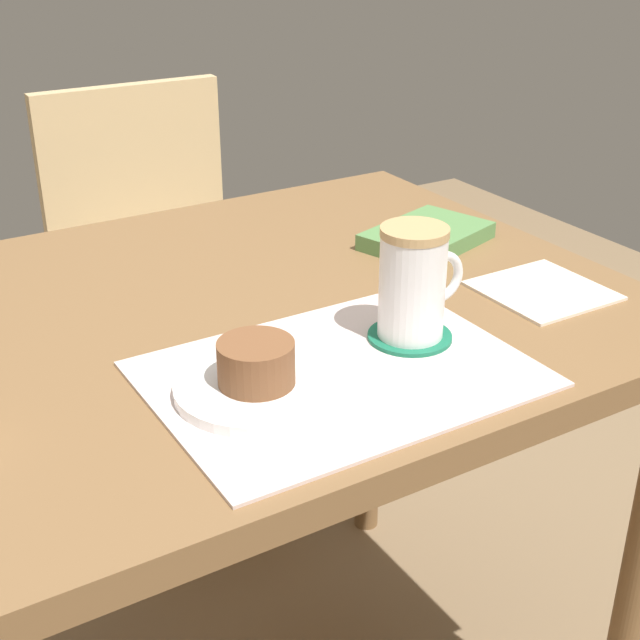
% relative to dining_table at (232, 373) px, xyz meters
% --- Properties ---
extents(dining_table, '(1.01, 0.78, 0.76)m').
position_rel_dining_table_xyz_m(dining_table, '(0.00, 0.00, 0.00)').
color(dining_table, brown).
rests_on(dining_table, ground_plane).
extents(wooden_chair, '(0.43, 0.43, 0.87)m').
position_rel_dining_table_xyz_m(wooden_chair, '(0.17, 0.69, -0.17)').
color(wooden_chair, '#D1B27F').
rests_on(wooden_chair, ground_plane).
extents(placemat, '(0.40, 0.30, 0.00)m').
position_rel_dining_table_xyz_m(placemat, '(0.03, -0.22, 0.10)').
color(placemat, silver).
rests_on(placemat, dining_table).
extents(pastry_plate, '(0.17, 0.17, 0.01)m').
position_rel_dining_table_xyz_m(pastry_plate, '(-0.07, -0.21, 0.10)').
color(pastry_plate, white).
rests_on(pastry_plate, placemat).
extents(pastry, '(0.08, 0.08, 0.05)m').
position_rel_dining_table_xyz_m(pastry, '(-0.07, -0.21, 0.13)').
color(pastry, brown).
rests_on(pastry, pastry_plate).
extents(coffee_coaster, '(0.10, 0.10, 0.00)m').
position_rel_dining_table_xyz_m(coffee_coaster, '(0.14, -0.19, 0.10)').
color(coffee_coaster, '#196B4C').
rests_on(coffee_coaster, placemat).
extents(coffee_mug, '(0.11, 0.08, 0.13)m').
position_rel_dining_table_xyz_m(coffee_mug, '(0.14, -0.19, 0.17)').
color(coffee_mug, white).
rests_on(coffee_mug, coffee_coaster).
extents(paper_napkin, '(0.15, 0.15, 0.00)m').
position_rel_dining_table_xyz_m(paper_napkin, '(0.37, -0.17, 0.10)').
color(paper_napkin, silver).
rests_on(paper_napkin, dining_table).
extents(small_book, '(0.21, 0.17, 0.02)m').
position_rel_dining_table_xyz_m(small_book, '(0.35, 0.05, 0.11)').
color(small_book, '#598C4C').
rests_on(small_book, dining_table).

